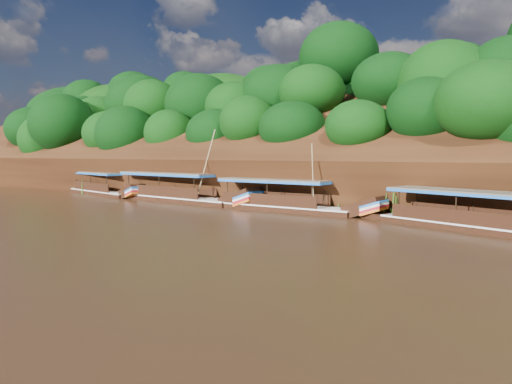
# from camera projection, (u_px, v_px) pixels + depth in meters

# --- Properties ---
(ground) EXTENTS (160.00, 160.00, 0.00)m
(ground) POSITION_uv_depth(u_px,v_px,m) (231.00, 226.00, 29.62)
(ground) COLOR black
(ground) RESTS_ON ground
(riverbank) EXTENTS (120.00, 30.06, 19.40)m
(riverbank) POSITION_uv_depth(u_px,v_px,m) (380.00, 178.00, 47.75)
(riverbank) COLOR black
(riverbank) RESTS_ON ground
(boat_0) EXTENTS (13.65, 5.62, 5.02)m
(boat_0) POSITION_uv_depth(u_px,v_px,m) (489.00, 224.00, 26.87)
(boat_0) COLOR black
(boat_0) RESTS_ON ground
(boat_1) EXTENTS (13.68, 2.50, 5.42)m
(boat_1) POSITION_uv_depth(u_px,v_px,m) (290.00, 204.00, 36.69)
(boat_1) COLOR black
(boat_1) RESTS_ON ground
(boat_2) EXTENTS (16.52, 3.44, 6.73)m
(boat_2) POSITION_uv_depth(u_px,v_px,m) (181.00, 196.00, 43.67)
(boat_2) COLOR black
(boat_2) RESTS_ON ground
(boat_3) EXTENTS (13.32, 4.51, 2.80)m
(boat_3) POSITION_uv_depth(u_px,v_px,m) (106.00, 190.00, 51.02)
(boat_3) COLOR black
(boat_3) RESTS_ON ground
(reeds) EXTENTS (47.61, 2.48, 2.07)m
(reeds) POSITION_uv_depth(u_px,v_px,m) (279.00, 197.00, 38.83)
(reeds) COLOR #32701C
(reeds) RESTS_ON ground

